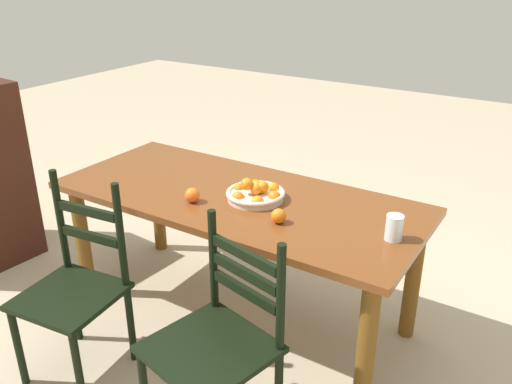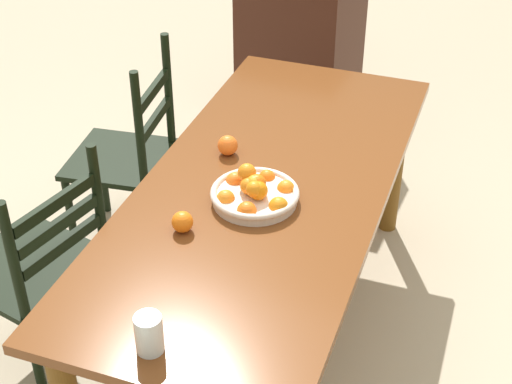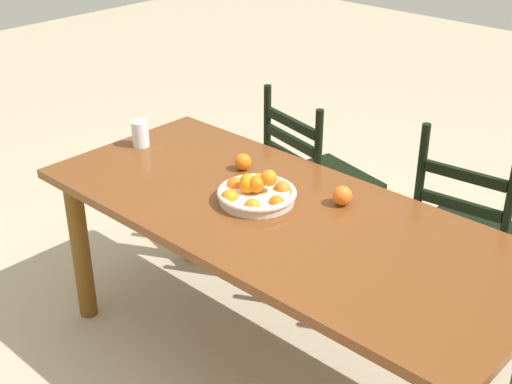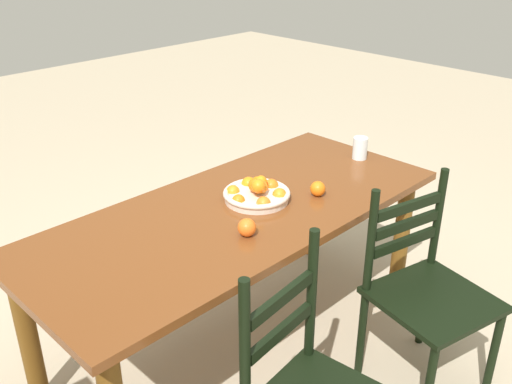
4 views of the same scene
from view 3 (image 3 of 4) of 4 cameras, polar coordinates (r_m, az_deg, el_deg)
ground_plane at (r=3.00m, az=1.73°, el=-14.07°), size 12.00×12.00×0.00m
dining_table at (r=2.63m, az=1.93°, el=-3.58°), size 1.95×0.84×0.74m
chair_near_window at (r=3.43m, az=4.84°, el=0.81°), size 0.54×0.54×0.93m
chair_by_cabinet at (r=3.11m, az=16.91°, el=-3.61°), size 0.47×0.47×0.97m
fruit_bowl at (r=2.63m, az=-0.03°, el=-0.06°), size 0.30×0.30×0.12m
orange_loose_0 at (r=2.62m, az=7.09°, el=-0.29°), size 0.08×0.08×0.08m
orange_loose_1 at (r=2.88m, az=-1.09°, el=2.49°), size 0.07×0.07×0.07m
drinking_glass at (r=3.14m, az=-9.48°, el=4.75°), size 0.08×0.08×0.12m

